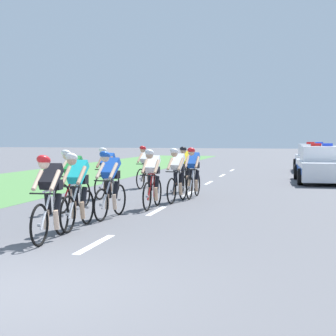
{
  "coord_description": "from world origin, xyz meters",
  "views": [
    {
      "loc": [
        3.25,
        -5.22,
        1.82
      ],
      "look_at": [
        0.39,
        6.29,
        1.1
      ],
      "focal_mm": 53.52,
      "sensor_mm": 36.0,
      "label": 1
    }
  ],
  "objects_px": {
    "cyclist_third": "(110,184)",
    "cyclist_eighth": "(193,172)",
    "cyclist_tenth": "(185,169)",
    "police_car_second": "(314,159)",
    "cyclist_seventh": "(177,174)",
    "cyclist_ninth": "(146,166)",
    "police_car_nearest": "(321,166)",
    "cyclist_sixth": "(107,172)",
    "cyclist_fourth": "(72,179)",
    "cyclist_lead": "(50,197)",
    "cyclist_fifth": "(152,178)",
    "cyclist_second": "(77,190)"
  },
  "relations": [
    {
      "from": "cyclist_lead",
      "to": "cyclist_sixth",
      "type": "bearing_deg",
      "value": 101.83
    },
    {
      "from": "cyclist_seventh",
      "to": "cyclist_tenth",
      "type": "height_order",
      "value": "same"
    },
    {
      "from": "cyclist_fifth",
      "to": "cyclist_tenth",
      "type": "distance_m",
      "value": 4.02
    },
    {
      "from": "cyclist_third",
      "to": "cyclist_tenth",
      "type": "height_order",
      "value": "same"
    },
    {
      "from": "cyclist_second",
      "to": "police_car_second",
      "type": "distance_m",
      "value": 19.15
    },
    {
      "from": "cyclist_fifth",
      "to": "cyclist_sixth",
      "type": "height_order",
      "value": "same"
    },
    {
      "from": "cyclist_seventh",
      "to": "police_car_second",
      "type": "height_order",
      "value": "police_car_second"
    },
    {
      "from": "cyclist_sixth",
      "to": "cyclist_tenth",
      "type": "relative_size",
      "value": 1.0
    },
    {
      "from": "police_car_nearest",
      "to": "police_car_second",
      "type": "height_order",
      "value": "same"
    },
    {
      "from": "cyclist_seventh",
      "to": "cyclist_lead",
      "type": "bearing_deg",
      "value": -99.64
    },
    {
      "from": "cyclist_fifth",
      "to": "police_car_second",
      "type": "xyz_separation_m",
      "value": [
        4.63,
        15.27,
        -0.11
      ]
    },
    {
      "from": "cyclist_fourth",
      "to": "cyclist_seventh",
      "type": "bearing_deg",
      "value": 47.47
    },
    {
      "from": "cyclist_ninth",
      "to": "cyclist_third",
      "type": "bearing_deg",
      "value": -80.18
    },
    {
      "from": "cyclist_fourth",
      "to": "cyclist_fifth",
      "type": "height_order",
      "value": "same"
    },
    {
      "from": "cyclist_tenth",
      "to": "police_car_second",
      "type": "relative_size",
      "value": 0.38
    },
    {
      "from": "cyclist_third",
      "to": "police_car_second",
      "type": "distance_m",
      "value": 17.77
    },
    {
      "from": "cyclist_fifth",
      "to": "police_car_nearest",
      "type": "height_order",
      "value": "police_car_nearest"
    },
    {
      "from": "cyclist_fifth",
      "to": "cyclist_ninth",
      "type": "relative_size",
      "value": 1.0
    },
    {
      "from": "cyclist_fourth",
      "to": "cyclist_tenth",
      "type": "relative_size",
      "value": 1.0
    },
    {
      "from": "cyclist_seventh",
      "to": "police_car_nearest",
      "type": "xyz_separation_m",
      "value": [
        4.29,
        7.46,
        -0.11
      ]
    },
    {
      "from": "cyclist_seventh",
      "to": "police_car_second",
      "type": "xyz_separation_m",
      "value": [
        4.29,
        13.85,
        -0.11
      ]
    },
    {
      "from": "cyclist_eighth",
      "to": "cyclist_ninth",
      "type": "distance_m",
      "value": 3.43
    },
    {
      "from": "cyclist_lead",
      "to": "cyclist_fifth",
      "type": "xyz_separation_m",
      "value": [
        0.64,
        4.33,
        0.0
      ]
    },
    {
      "from": "cyclist_lead",
      "to": "cyclist_second",
      "type": "distance_m",
      "value": 1.21
    },
    {
      "from": "cyclist_lead",
      "to": "cyclist_third",
      "type": "height_order",
      "value": "same"
    },
    {
      "from": "cyclist_seventh",
      "to": "police_car_nearest",
      "type": "height_order",
      "value": "police_car_nearest"
    },
    {
      "from": "cyclist_fourth",
      "to": "police_car_nearest",
      "type": "xyz_separation_m",
      "value": [
        6.43,
        9.79,
        -0.11
      ]
    },
    {
      "from": "cyclist_third",
      "to": "cyclist_eighth",
      "type": "xyz_separation_m",
      "value": [
        1.08,
        4.23,
        0.0
      ]
    },
    {
      "from": "cyclist_lead",
      "to": "cyclist_sixth",
      "type": "xyz_separation_m",
      "value": [
        -1.29,
        6.16,
        0.0
      ]
    },
    {
      "from": "cyclist_fifth",
      "to": "cyclist_eighth",
      "type": "xyz_separation_m",
      "value": [
        0.58,
        2.49,
        0.0
      ]
    },
    {
      "from": "cyclist_sixth",
      "to": "cyclist_ninth",
      "type": "height_order",
      "value": "same"
    },
    {
      "from": "cyclist_second",
      "to": "cyclist_ninth",
      "type": "bearing_deg",
      "value": 96.99
    },
    {
      "from": "cyclist_third",
      "to": "cyclist_eighth",
      "type": "distance_m",
      "value": 4.37
    },
    {
      "from": "cyclist_third",
      "to": "cyclist_ninth",
      "type": "bearing_deg",
      "value": 99.82
    },
    {
      "from": "cyclist_lead",
      "to": "cyclist_second",
      "type": "bearing_deg",
      "value": 91.37
    },
    {
      "from": "cyclist_sixth",
      "to": "cyclist_eighth",
      "type": "bearing_deg",
      "value": 14.79
    },
    {
      "from": "cyclist_eighth",
      "to": "cyclist_lead",
      "type": "bearing_deg",
      "value": -100.2
    },
    {
      "from": "cyclist_lead",
      "to": "police_car_second",
      "type": "height_order",
      "value": "police_car_second"
    },
    {
      "from": "cyclist_sixth",
      "to": "cyclist_eighth",
      "type": "height_order",
      "value": "same"
    },
    {
      "from": "cyclist_lead",
      "to": "cyclist_tenth",
      "type": "relative_size",
      "value": 1.0
    },
    {
      "from": "cyclist_second",
      "to": "police_car_nearest",
      "type": "relative_size",
      "value": 0.39
    },
    {
      "from": "police_car_second",
      "to": "cyclist_fourth",
      "type": "bearing_deg",
      "value": -111.67
    },
    {
      "from": "cyclist_third",
      "to": "police_car_nearest",
      "type": "distance_m",
      "value": 11.79
    },
    {
      "from": "cyclist_second",
      "to": "cyclist_third",
      "type": "relative_size",
      "value": 1.0
    },
    {
      "from": "cyclist_eighth",
      "to": "police_car_nearest",
      "type": "relative_size",
      "value": 0.39
    },
    {
      "from": "cyclist_second",
      "to": "cyclist_sixth",
      "type": "bearing_deg",
      "value": 104.29
    },
    {
      "from": "cyclist_fourth",
      "to": "police_car_second",
      "type": "distance_m",
      "value": 17.41
    },
    {
      "from": "cyclist_fourth",
      "to": "police_car_nearest",
      "type": "height_order",
      "value": "police_car_nearest"
    },
    {
      "from": "cyclist_fifth",
      "to": "cyclist_tenth",
      "type": "relative_size",
      "value": 1.0
    },
    {
      "from": "cyclist_ninth",
      "to": "police_car_nearest",
      "type": "bearing_deg",
      "value": 31.16
    }
  ]
}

